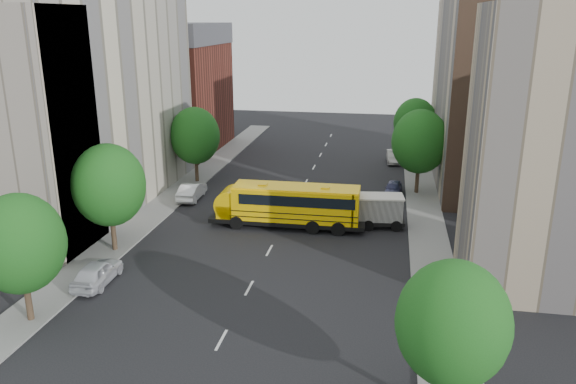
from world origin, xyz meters
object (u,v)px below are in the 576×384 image
(street_tree_3, at_px, (453,324))
(parked_car_1, at_px, (192,191))
(street_tree_4, at_px, (420,142))
(parked_car_0, at_px, (97,272))
(street_tree_2, at_px, (195,136))
(street_tree_0, at_px, (20,244))
(street_tree_5, at_px, (415,123))
(parked_car_4, at_px, (393,188))
(street_tree_1, at_px, (109,185))
(parked_car_5, at_px, (393,157))
(school_bus, at_px, (286,203))
(safari_truck, at_px, (366,210))

(street_tree_3, xyz_separation_m, parked_car_1, (-20.60, 26.54, -3.68))
(street_tree_4, relative_size, parked_car_0, 1.80)
(parked_car_1, bearing_deg, street_tree_2, -78.08)
(street_tree_0, xyz_separation_m, street_tree_5, (22.00, 40.00, 0.06))
(street_tree_5, height_order, parked_car_1, street_tree_5)
(parked_car_4, bearing_deg, street_tree_1, -133.85)
(street_tree_5, bearing_deg, parked_car_5, -174.40)
(street_tree_2, xyz_separation_m, street_tree_4, (22.00, 0.00, 0.25))
(school_bus, bearing_deg, parked_car_5, 68.98)
(street_tree_0, distance_m, parked_car_5, 44.61)
(parked_car_1, xyz_separation_m, parked_car_5, (18.40, 17.24, -0.07))
(street_tree_1, height_order, street_tree_2, street_tree_1)
(street_tree_0, bearing_deg, street_tree_5, 61.19)
(street_tree_0, height_order, parked_car_1, street_tree_0)
(street_tree_3, distance_m, safari_truck, 22.84)
(street_tree_5, bearing_deg, street_tree_0, -118.81)
(street_tree_0, relative_size, street_tree_3, 1.04)
(street_tree_5, relative_size, parked_car_5, 1.75)
(street_tree_0, height_order, street_tree_3, street_tree_0)
(street_tree_0, height_order, parked_car_4, street_tree_0)
(school_bus, bearing_deg, street_tree_2, 135.33)
(street_tree_3, height_order, safari_truck, street_tree_3)
(school_bus, distance_m, parked_car_5, 24.31)
(street_tree_0, height_order, street_tree_4, street_tree_4)
(street_tree_5, bearing_deg, street_tree_3, -90.00)
(street_tree_0, height_order, parked_car_5, street_tree_0)
(street_tree_2, distance_m, parked_car_5, 23.41)
(street_tree_2, distance_m, street_tree_4, 22.00)
(school_bus, xyz_separation_m, safari_truck, (6.32, 1.17, -0.57))
(street_tree_3, distance_m, parked_car_5, 44.00)
(street_tree_5, xyz_separation_m, school_bus, (-10.68, -22.97, -2.74))
(street_tree_4, height_order, parked_car_0, street_tree_4)
(street_tree_5, bearing_deg, street_tree_2, -151.39)
(street_tree_2, xyz_separation_m, parked_car_4, (19.80, -0.86, -4.18))
(street_tree_1, xyz_separation_m, street_tree_3, (22.00, -14.00, -0.50))
(street_tree_3, xyz_separation_m, parked_car_5, (-2.20, 43.78, -3.75))
(street_tree_1, xyz_separation_m, street_tree_2, (0.00, 18.00, -0.12))
(street_tree_5, xyz_separation_m, parked_car_1, (-20.60, -17.46, -3.93))
(street_tree_3, bearing_deg, street_tree_4, 90.00)
(street_tree_1, height_order, street_tree_4, street_tree_4)
(street_tree_4, height_order, parked_car_5, street_tree_4)
(safari_truck, height_order, parked_car_0, safari_truck)
(street_tree_0, bearing_deg, street_tree_4, 51.84)
(street_tree_0, bearing_deg, street_tree_2, 90.00)
(parked_car_0, height_order, parked_car_4, parked_car_0)
(street_tree_5, distance_m, parked_car_4, 13.66)
(street_tree_2, height_order, street_tree_4, street_tree_4)
(safari_truck, bearing_deg, street_tree_3, -85.76)
(street_tree_3, height_order, parked_car_1, street_tree_3)
(street_tree_0, distance_m, street_tree_5, 45.65)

